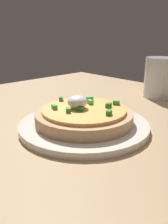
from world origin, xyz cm
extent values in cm
cube|color=tan|center=(0.00, 0.00, 1.28)|extent=(103.79, 68.00, 2.55)
cylinder|color=silver|center=(-3.71, -10.09, 3.16)|extent=(24.13, 24.13, 1.22)
cylinder|color=tan|center=(-3.71, -10.09, 4.84)|extent=(18.10, 18.10, 2.13)
cylinder|color=#F5AD53|center=(-3.71, -10.09, 6.19)|extent=(15.50, 15.50, 0.58)
ellipsoid|color=white|center=(-4.66, -10.86, 7.68)|extent=(3.67, 3.67, 2.39)
cube|color=#32852C|center=(-3.10, -11.66, 6.88)|extent=(1.50, 1.29, 0.80)
cube|color=#267A37|center=(-7.48, -8.23, 6.88)|extent=(1.10, 1.44, 0.80)
cube|color=#32832F|center=(-1.08, -6.27, 6.88)|extent=(1.16, 1.47, 0.80)
cube|color=green|center=(-4.93, -7.29, 6.88)|extent=(1.43, 1.07, 0.80)
cube|color=green|center=(-6.69, -5.61, 6.88)|extent=(1.14, 1.46, 0.80)
cube|color=#469438|center=(-10.73, -9.91, 6.88)|extent=(1.49, 1.44, 0.80)
cube|color=green|center=(-3.42, -11.63, 6.88)|extent=(1.47, 1.18, 0.80)
cube|color=#338E2B|center=(1.79, -9.47, 6.88)|extent=(1.27, 1.50, 0.80)
cube|color=green|center=(-1.15, -3.94, 6.88)|extent=(1.51, 1.37, 0.80)
cube|color=green|center=(-4.08, -13.57, 6.88)|extent=(1.51, 1.40, 0.80)
cube|color=green|center=(-7.22, -9.93, 6.88)|extent=(1.26, 1.50, 0.80)
cube|color=green|center=(-7.22, -14.21, 6.88)|extent=(1.46, 1.15, 0.80)
cube|color=green|center=(-7.18, -7.79, 6.88)|extent=(1.41, 1.03, 0.80)
cylinder|color=silver|center=(-5.97, 20.27, 7.96)|extent=(7.84, 7.84, 10.82)
cylinder|color=beige|center=(-5.97, 20.27, 7.02)|extent=(6.90, 6.90, 8.14)
camera|label=1|loc=(26.28, -38.55, 19.91)|focal=37.90mm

